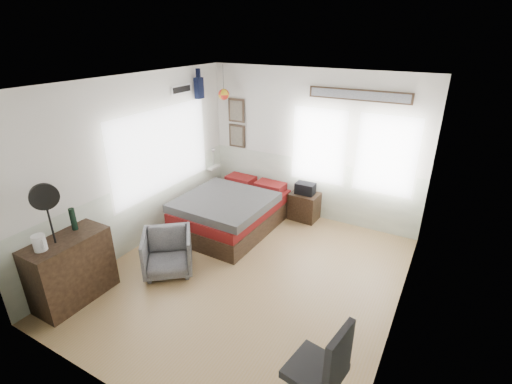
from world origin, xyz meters
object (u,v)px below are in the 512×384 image
bed (232,211)px  armchair (168,253)px  nightstand (304,206)px  task_chair (320,379)px  dresser (71,269)px

bed → armchair: size_ratio=2.93×
nightstand → task_chair: (1.61, -3.53, 0.17)m
task_chair → nightstand: bearing=123.5°
armchair → nightstand: size_ratio=1.36×
armchair → dresser: bearing=-161.1°
bed → dresser: (-0.75, -2.64, 0.14)m
nightstand → armchair: bearing=-110.8°
task_chair → dresser: bearing=-170.3°
armchair → task_chair: 2.88m
bed → task_chair: (2.61, -2.60, 0.11)m
bed → nightstand: size_ratio=3.98×
bed → task_chair: task_chair is taller
dresser → task_chair: 3.35m
armchair → task_chair: (2.69, -1.01, 0.11)m
armchair → nightstand: armchair is taller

